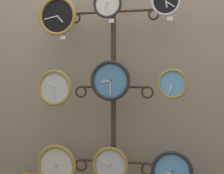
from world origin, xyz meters
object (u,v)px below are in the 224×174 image
at_px(display_stand, 113,152).
at_px(clock_bottom_center, 110,165).
at_px(clock_middle_left, 55,88).
at_px(clock_bottom_left, 57,165).
at_px(clock_middle_center, 111,81).
at_px(clock_top_right, 166,1).
at_px(clock_middle_right, 173,84).
at_px(clock_top_left, 58,16).
at_px(clock_top_center, 108,4).
at_px(clock_bottom_right, 172,172).

relative_size(display_stand, clock_bottom_center, 7.38).
distance_m(clock_middle_left, clock_bottom_left, 0.60).
xyz_separation_m(clock_middle_center, clock_bottom_left, (-0.43, 0.02, -0.65)).
bearing_deg(clock_bottom_center, clock_bottom_left, 177.98).
relative_size(clock_top_right, clock_middle_right, 0.98).
distance_m(clock_top_right, clock_middle_left, 1.04).
bearing_deg(clock_middle_left, clock_top_left, -21.43).
relative_size(clock_bottom_left, clock_bottom_center, 1.19).
relative_size(display_stand, clock_middle_right, 9.47).
height_order(display_stand, clock_middle_center, display_stand).
height_order(clock_middle_right, clock_bottom_center, clock_middle_right).
bearing_deg(clock_middle_right, clock_bottom_left, 178.39).
height_order(clock_top_right, clock_bottom_center, clock_top_right).
distance_m(clock_top_left, clock_top_center, 0.40).
xyz_separation_m(clock_middle_left, clock_bottom_right, (0.89, -0.02, -0.59)).
xyz_separation_m(clock_top_right, clock_bottom_center, (-0.40, 0.00, -1.18)).
relative_size(clock_top_right, clock_bottom_left, 0.64).
xyz_separation_m(display_stand, clock_bottom_left, (-0.43, -0.09, -0.10)).
relative_size(clock_middle_right, clock_bottom_left, 0.66).
bearing_deg(clock_top_center, clock_top_right, 1.10).
height_order(clock_bottom_left, clock_bottom_center, clock_bottom_center).
distance_m(clock_middle_left, clock_bottom_right, 1.06).
height_order(clock_top_right, clock_bottom_left, clock_top_right).
height_order(clock_bottom_center, clock_bottom_right, clock_bottom_center).
bearing_deg(clock_top_center, clock_bottom_center, 27.46).
distance_m(display_stand, clock_top_right, 1.18).
xyz_separation_m(clock_middle_center, clock_middle_right, (0.45, -0.01, -0.02)).
distance_m(clock_middle_right, clock_bottom_right, 0.62).
bearing_deg(clock_middle_left, display_stand, 11.55).
xyz_separation_m(clock_top_right, clock_middle_right, (0.05, -0.01, -0.58)).
relative_size(clock_middle_center, clock_bottom_right, 1.01).
bearing_deg(clock_top_center, clock_bottom_right, 0.09).
relative_size(display_stand, clock_top_left, 6.66).
bearing_deg(clock_top_right, clock_top_left, -179.94).
relative_size(clock_top_left, clock_middle_center, 1.00).
bearing_deg(clock_bottom_right, clock_middle_center, 179.20).
bearing_deg(display_stand, clock_top_left, -166.14).
relative_size(clock_middle_right, clock_bottom_right, 0.72).
bearing_deg(clock_middle_right, clock_top_center, 179.83).
bearing_deg(clock_bottom_center, clock_middle_left, 178.62).
distance_m(display_stand, clock_bottom_center, 0.12).
bearing_deg(clock_bottom_left, clock_top_center, -3.24).
bearing_deg(clock_top_right, clock_top_center, -178.90).
bearing_deg(clock_top_center, display_stand, 79.78).
bearing_deg(clock_middle_right, clock_top_right, 168.99).
bearing_deg(clock_top_left, clock_top_right, 0.06).
bearing_deg(clock_top_left, clock_bottom_center, 0.13).
xyz_separation_m(clock_top_center, clock_bottom_center, (0.02, 0.01, -1.18)).
distance_m(clock_top_right, clock_middle_right, 0.58).
bearing_deg(clock_bottom_left, display_stand, 11.25).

